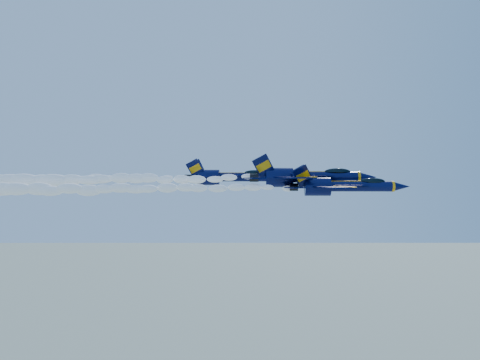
{
  "coord_description": "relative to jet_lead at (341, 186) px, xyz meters",
  "views": [
    {
      "loc": [
        3.34,
        -79.32,
        154.21
      ],
      "look_at": [
        0.44,
        -5.1,
        152.75
      ],
      "focal_mm": 35.0,
      "sensor_mm": 36.0,
      "label": 1
    }
  ],
  "objects": [
    {
      "name": "jet_second",
      "position": [
        -5.06,
        3.49,
        1.32
      ],
      "size": [
        19.58,
        16.07,
        7.28
      ],
      "color": "#070B37"
    },
    {
      "name": "jet_third",
      "position": [
        -17.37,
        11.38,
        1.2
      ],
      "size": [
        17.41,
        14.28,
        6.47
      ],
      "color": "#070B37"
    },
    {
      "name": "smoke_trail_jet_third",
      "position": [
        -47.31,
        11.38,
        0.77
      ],
      "size": [
        45.02,
        2.08,
        1.87
      ],
      "primitive_type": "ellipsoid",
      "color": "white"
    },
    {
      "name": "jet_lead",
      "position": [
        0.0,
        0.0,
        0.0
      ],
      "size": [
        17.62,
        14.45,
        6.55
      ],
      "color": "#070B37"
    },
    {
      "name": "smoke_trail_jet_lead",
      "position": [
        -30.04,
        0.0,
        -0.44
      ],
      "size": [
        45.02,
        2.1,
        1.89
      ],
      "primitive_type": "ellipsoid",
      "color": "white"
    },
    {
      "name": "smoke_trail_jet_second",
      "position": [
        -35.93,
        3.49,
        0.87
      ],
      "size": [
        45.02,
        2.34,
        2.11
      ],
      "primitive_type": "ellipsoid",
      "color": "white"
    }
  ]
}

